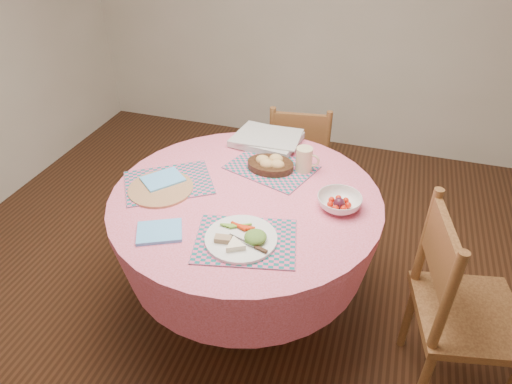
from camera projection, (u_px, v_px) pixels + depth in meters
ground at (247, 306)px, 2.50m from camera, size 4.00×4.00×0.00m
dining_table at (246, 228)px, 2.18m from camera, size 1.24×1.24×0.75m
chair_right at (458, 307)px, 1.87m from camera, size 0.50×0.51×0.95m
chair_back at (299, 160)px, 2.91m from camera, size 0.44×0.43×0.85m
placemat_front at (246, 241)px, 1.81m from camera, size 0.46×0.38×0.01m
placemat_left at (168, 183)px, 2.15m from camera, size 0.50×0.47×0.01m
placemat_back at (271, 167)px, 2.27m from camera, size 0.47×0.41×0.01m
wicker_trivet at (161, 189)px, 2.11m from camera, size 0.30×0.30×0.01m
napkin_near at (159, 232)px, 1.85m from camera, size 0.22×0.20×0.01m
napkin_far at (163, 180)px, 2.16m from camera, size 0.22×0.23×0.01m
dinner_plate at (242, 238)px, 1.80m from camera, size 0.29×0.29×0.05m
bread_bowl at (271, 164)px, 2.23m from camera, size 0.23×0.23×0.08m
latte_mug at (305, 159)px, 2.20m from camera, size 0.12×0.08×0.12m
fruit_bowl at (339, 202)px, 1.98m from camera, size 0.22×0.22×0.06m
newspaper_stack at (267, 139)px, 2.46m from camera, size 0.37×0.31×0.04m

